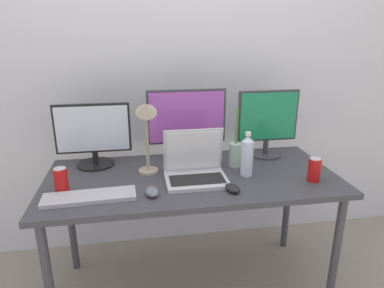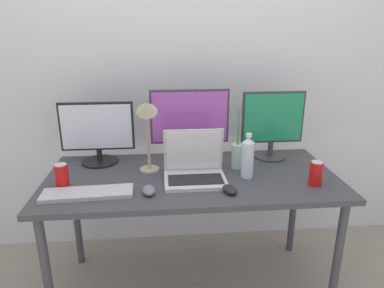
% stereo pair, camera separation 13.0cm
% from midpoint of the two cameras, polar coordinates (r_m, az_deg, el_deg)
% --- Properties ---
extents(ground_plane, '(16.00, 16.00, 0.00)m').
position_cam_midpoint_polar(ground_plane, '(2.27, -1.77, -22.58)').
color(ground_plane, gray).
extents(wall_back, '(7.00, 0.08, 2.60)m').
position_cam_midpoint_polar(wall_back, '(2.31, -4.16, 13.67)').
color(wall_back, silver).
rests_on(wall_back, ground).
extents(work_desk, '(1.57, 0.72, 0.74)m').
position_cam_midpoint_polar(work_desk, '(1.90, -1.98, -7.09)').
color(work_desk, '#424247').
rests_on(work_desk, ground).
extents(monitor_left, '(0.42, 0.21, 0.37)m').
position_cam_midpoint_polar(monitor_left, '(2.04, -17.91, 1.49)').
color(monitor_left, black).
rests_on(monitor_left, work_desk).
extents(monitor_center, '(0.46, 0.20, 0.43)m').
position_cam_midpoint_polar(monitor_center, '(2.01, -2.74, 3.63)').
color(monitor_center, '#38383D').
rests_on(monitor_center, work_desk).
extents(monitor_right, '(0.38, 0.19, 0.41)m').
position_cam_midpoint_polar(monitor_right, '(2.13, 10.77, 3.63)').
color(monitor_right, '#38383D').
rests_on(monitor_right, work_desk).
extents(laptop_silver, '(0.32, 0.25, 0.26)m').
position_cam_midpoint_polar(laptop_silver, '(1.81, -1.54, -4.09)').
color(laptop_silver, silver).
rests_on(laptop_silver, work_desk).
extents(keyboard_main, '(0.43, 0.15, 0.02)m').
position_cam_midpoint_polar(keyboard_main, '(1.71, -18.84, -8.37)').
color(keyboard_main, '#B2B2B7').
rests_on(keyboard_main, work_desk).
extents(mouse_by_keyboard, '(0.09, 0.11, 0.03)m').
position_cam_midpoint_polar(mouse_by_keyboard, '(1.69, 4.57, -7.38)').
color(mouse_by_keyboard, black).
rests_on(mouse_by_keyboard, work_desk).
extents(mouse_by_laptop, '(0.07, 0.11, 0.04)m').
position_cam_midpoint_polar(mouse_by_laptop, '(1.67, -8.91, -7.90)').
color(mouse_by_laptop, slate).
rests_on(mouse_by_laptop, work_desk).
extents(water_bottle, '(0.07, 0.07, 0.24)m').
position_cam_midpoint_polar(water_bottle, '(1.85, 7.19, -1.98)').
color(water_bottle, silver).
rests_on(water_bottle, work_desk).
extents(soda_can_near_keyboard, '(0.07, 0.07, 0.13)m').
position_cam_midpoint_polar(soda_can_near_keyboard, '(1.80, -22.96, -5.62)').
color(soda_can_near_keyboard, red).
rests_on(soda_can_near_keyboard, work_desk).
extents(soda_can_by_laptop, '(0.07, 0.07, 0.13)m').
position_cam_midpoint_polar(soda_can_by_laptop, '(1.87, 17.84, -4.12)').
color(soda_can_by_laptop, red).
rests_on(soda_can_by_laptop, work_desk).
extents(bamboo_vase, '(0.07, 0.07, 0.35)m').
position_cam_midpoint_polar(bamboo_vase, '(1.97, 5.39, -1.56)').
color(bamboo_vase, '#B2D1B7').
rests_on(bamboo_vase, work_desk).
extents(desk_lamp, '(0.11, 0.18, 0.43)m').
position_cam_midpoint_polar(desk_lamp, '(1.80, -9.63, 3.42)').
color(desk_lamp, tan).
rests_on(desk_lamp, work_desk).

